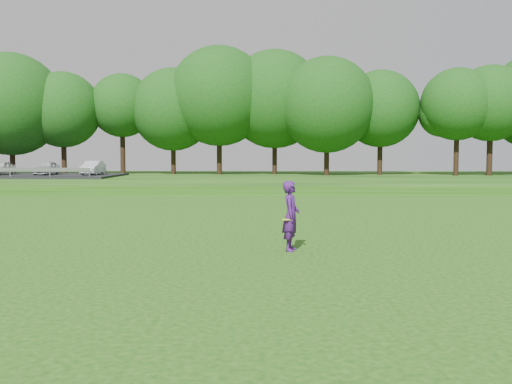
{
  "coord_description": "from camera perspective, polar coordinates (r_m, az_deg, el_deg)",
  "views": [
    {
      "loc": [
        0.88,
        -15.68,
        2.58
      ],
      "look_at": [
        0.54,
        3.39,
        1.3
      ],
      "focal_mm": 40.0,
      "sensor_mm": 36.0,
      "label": 1
    }
  ],
  "objects": [
    {
      "name": "woman",
      "position": [
        15.18,
        3.51,
        -2.4
      ],
      "size": [
        0.55,
        0.75,
        1.87
      ],
      "color": "#461769",
      "rests_on": "ground"
    },
    {
      "name": "walking_path",
      "position": [
        35.79,
        -0.39,
        -0.26
      ],
      "size": [
        130.0,
        1.6,
        0.04
      ],
      "primitive_type": "cube",
      "color": "gray",
      "rests_on": "ground"
    },
    {
      "name": "ground",
      "position": [
        15.92,
        -2.18,
        -5.49
      ],
      "size": [
        140.0,
        140.0,
        0.0
      ],
      "primitive_type": "plane",
      "color": "#15460D",
      "rests_on": "ground"
    },
    {
      "name": "treeline",
      "position": [
        53.97,
        0.08,
        9.71
      ],
      "size": [
        104.0,
        7.0,
        15.0
      ],
      "primitive_type": null,
      "color": "#104713",
      "rests_on": "berm"
    },
    {
      "name": "berm",
      "position": [
        49.74,
        0.01,
        1.21
      ],
      "size": [
        130.0,
        30.0,
        0.6
      ],
      "primitive_type": "cube",
      "color": "#15460D",
      "rests_on": "ground"
    }
  ]
}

